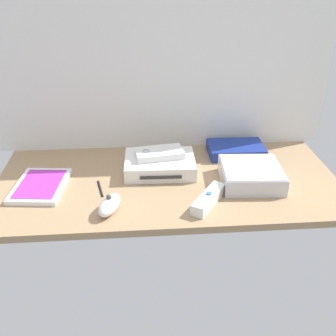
{
  "coord_description": "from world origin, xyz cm",
  "views": [
    {
      "loc": [
        -8.38,
        -104.43,
        59.18
      ],
      "look_at": [
        0.0,
        0.0,
        4.0
      ],
      "focal_mm": 43.82,
      "sensor_mm": 36.0,
      "label": 1
    }
  ],
  "objects_px": {
    "network_router": "(236,150)",
    "stylus_pen": "(100,188)",
    "remote_classic_pad": "(159,153)",
    "mini_computer": "(251,175)",
    "game_case": "(40,186)",
    "remote_nunchuk": "(110,205)",
    "game_console": "(160,164)",
    "remote_wand": "(209,199)"
  },
  "relations": [
    {
      "from": "network_router",
      "to": "stylus_pen",
      "type": "bearing_deg",
      "value": -155.24
    },
    {
      "from": "remote_classic_pad",
      "to": "stylus_pen",
      "type": "relative_size",
      "value": 1.71
    },
    {
      "from": "network_router",
      "to": "remote_classic_pad",
      "type": "relative_size",
      "value": 1.18
    },
    {
      "from": "mini_computer",
      "to": "game_case",
      "type": "relative_size",
      "value": 0.89
    },
    {
      "from": "remote_nunchuk",
      "to": "game_case",
      "type": "bearing_deg",
      "value": 166.32
    },
    {
      "from": "mini_computer",
      "to": "stylus_pen",
      "type": "xyz_separation_m",
      "value": [
        -0.43,
        -0.0,
        -0.02
      ]
    },
    {
      "from": "remote_nunchuk",
      "to": "stylus_pen",
      "type": "height_order",
      "value": "remote_nunchuk"
    },
    {
      "from": "game_console",
      "to": "remote_classic_pad",
      "type": "xyz_separation_m",
      "value": [
        -0.0,
        0.01,
        0.03
      ]
    },
    {
      "from": "remote_classic_pad",
      "to": "stylus_pen",
      "type": "bearing_deg",
      "value": -156.69
    },
    {
      "from": "game_case",
      "to": "stylus_pen",
      "type": "distance_m",
      "value": 0.17
    },
    {
      "from": "remote_wand",
      "to": "remote_nunchuk",
      "type": "height_order",
      "value": "remote_nunchuk"
    },
    {
      "from": "mini_computer",
      "to": "remote_nunchuk",
      "type": "relative_size",
      "value": 1.66
    },
    {
      "from": "mini_computer",
      "to": "remote_classic_pad",
      "type": "bearing_deg",
      "value": 157.8
    },
    {
      "from": "mini_computer",
      "to": "game_case",
      "type": "height_order",
      "value": "mini_computer"
    },
    {
      "from": "network_router",
      "to": "remote_wand",
      "type": "relative_size",
      "value": 1.27
    },
    {
      "from": "game_console",
      "to": "remote_nunchuk",
      "type": "relative_size",
      "value": 1.97
    },
    {
      "from": "game_console",
      "to": "stylus_pen",
      "type": "relative_size",
      "value": 2.38
    },
    {
      "from": "remote_wand",
      "to": "stylus_pen",
      "type": "bearing_deg",
      "value": -164.99
    },
    {
      "from": "game_console",
      "to": "network_router",
      "type": "xyz_separation_m",
      "value": [
        0.26,
        0.1,
        -0.0
      ]
    },
    {
      "from": "game_case",
      "to": "network_router",
      "type": "relative_size",
      "value": 1.12
    },
    {
      "from": "remote_nunchuk",
      "to": "remote_classic_pad",
      "type": "bearing_deg",
      "value": 77.8
    },
    {
      "from": "remote_nunchuk",
      "to": "stylus_pen",
      "type": "distance_m",
      "value": 0.12
    },
    {
      "from": "game_console",
      "to": "remote_wand",
      "type": "height_order",
      "value": "game_console"
    },
    {
      "from": "mini_computer",
      "to": "stylus_pen",
      "type": "bearing_deg",
      "value": -179.67
    },
    {
      "from": "game_console",
      "to": "mini_computer",
      "type": "bearing_deg",
      "value": -18.47
    },
    {
      "from": "game_case",
      "to": "remote_nunchuk",
      "type": "bearing_deg",
      "value": -27.64
    },
    {
      "from": "game_case",
      "to": "network_router",
      "type": "xyz_separation_m",
      "value": [
        0.6,
        0.17,
        0.01
      ]
    },
    {
      "from": "game_case",
      "to": "stylus_pen",
      "type": "xyz_separation_m",
      "value": [
        0.17,
        -0.02,
        -0.0
      ]
    },
    {
      "from": "mini_computer",
      "to": "remote_classic_pad",
      "type": "height_order",
      "value": "remote_classic_pad"
    },
    {
      "from": "game_console",
      "to": "game_case",
      "type": "xyz_separation_m",
      "value": [
        -0.34,
        -0.08,
        -0.01
      ]
    },
    {
      "from": "remote_wand",
      "to": "remote_nunchuk",
      "type": "bearing_deg",
      "value": -142.64
    },
    {
      "from": "game_case",
      "to": "remote_classic_pad",
      "type": "relative_size",
      "value": 1.32
    },
    {
      "from": "remote_classic_pad",
      "to": "remote_wand",
      "type": "bearing_deg",
      "value": -68.76
    },
    {
      "from": "game_console",
      "to": "remote_classic_pad",
      "type": "bearing_deg",
      "value": 96.65
    },
    {
      "from": "game_case",
      "to": "remote_classic_pad",
      "type": "xyz_separation_m",
      "value": [
        0.34,
        0.09,
        0.05
      ]
    },
    {
      "from": "remote_wand",
      "to": "remote_nunchuk",
      "type": "relative_size",
      "value": 1.31
    },
    {
      "from": "game_case",
      "to": "stylus_pen",
      "type": "relative_size",
      "value": 2.26
    },
    {
      "from": "remote_nunchuk",
      "to": "stylus_pen",
      "type": "xyz_separation_m",
      "value": [
        -0.03,
        0.12,
        -0.02
      ]
    },
    {
      "from": "game_console",
      "to": "mini_computer",
      "type": "distance_m",
      "value": 0.27
    },
    {
      "from": "game_console",
      "to": "remote_wand",
      "type": "bearing_deg",
      "value": -57.55
    },
    {
      "from": "remote_wand",
      "to": "stylus_pen",
      "type": "relative_size",
      "value": 1.59
    },
    {
      "from": "mini_computer",
      "to": "remote_wand",
      "type": "xyz_separation_m",
      "value": [
        -0.14,
        -0.1,
        -0.01
      ]
    }
  ]
}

